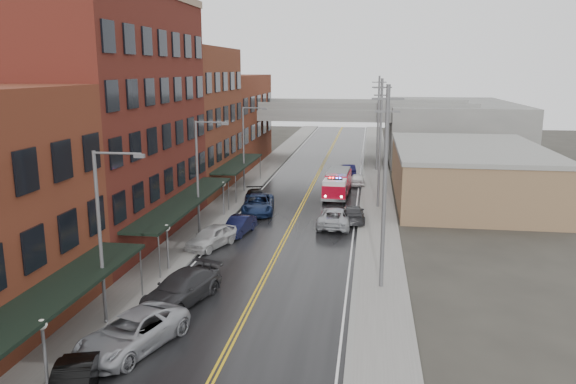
{
  "coord_description": "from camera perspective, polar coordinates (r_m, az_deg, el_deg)",
  "views": [
    {
      "loc": [
        6.29,
        -16.97,
        12.83
      ],
      "look_at": [
        -0.22,
        27.24,
        3.0
      ],
      "focal_mm": 35.0,
      "sensor_mm": 36.0,
      "label": 1
    }
  ],
  "objects": [
    {
      "name": "parked_car_left_7",
      "position": [
        54.24,
        -3.24,
        -0.55
      ],
      "size": [
        3.14,
        5.06,
        1.37
      ],
      "primitive_type": "imported",
      "rotation": [
        0.0,
        0.0,
        0.28
      ],
      "color": "black",
      "rests_on": "ground"
    },
    {
      "name": "awning_0",
      "position": [
        26.95,
        -23.5,
        -10.1
      ],
      "size": [
        2.6,
        16.0,
        3.09
      ],
      "color": "black",
      "rests_on": "ground"
    },
    {
      "name": "sidewalk_left",
      "position": [
        50.53,
        -7.52,
        -2.32
      ],
      "size": [
        3.0,
        160.0,
        0.15
      ],
      "primitive_type": "cube",
      "color": "slate",
      "rests_on": "ground"
    },
    {
      "name": "parked_car_left_3",
      "position": [
        32.34,
        -10.74,
        -9.58
      ],
      "size": [
        3.9,
        6.22,
        1.68
      ],
      "primitive_type": "imported",
      "rotation": [
        0.0,
        0.0,
        -0.29
      ],
      "color": "#29292C",
      "rests_on": "ground"
    },
    {
      "name": "right_far_block",
      "position": [
        88.2,
        16.05,
        6.18
      ],
      "size": [
        18.0,
        30.0,
        8.0
      ],
      "primitive_type": "cube",
      "color": "slate",
      "rests_on": "ground"
    },
    {
      "name": "parked_car_right_2",
      "position": [
        63.59,
        7.06,
        1.29
      ],
      "size": [
        1.8,
        4.01,
        1.34
      ],
      "primitive_type": "imported",
      "rotation": [
        0.0,
        0.0,
        3.2
      ],
      "color": "white",
      "rests_on": "ground"
    },
    {
      "name": "parked_car_left_6",
      "position": [
        51.05,
        -3.07,
        -1.21
      ],
      "size": [
        3.53,
        6.26,
        1.65
      ],
      "primitive_type": "imported",
      "rotation": [
        0.0,
        0.0,
        0.14
      ],
      "color": "#122045",
      "rests_on": "ground"
    },
    {
      "name": "brick_building_far",
      "position": [
        77.78,
        -6.3,
        7.3
      ],
      "size": [
        9.0,
        20.0,
        12.0
      ],
      "primitive_type": "cube",
      "color": "maroon",
      "rests_on": "ground"
    },
    {
      "name": "fire_truck",
      "position": [
        57.32,
        5.04,
        0.89
      ],
      "size": [
        3.17,
        7.35,
        2.65
      ],
      "rotation": [
        0.0,
        0.0,
        -0.04
      ],
      "color": "#A2071B",
      "rests_on": "ground"
    },
    {
      "name": "road",
      "position": [
        49.09,
        0.72,
        -2.73
      ],
      "size": [
        11.0,
        160.0,
        0.02
      ],
      "primitive_type": "cube",
      "color": "black",
      "rests_on": "ground"
    },
    {
      "name": "brick_building_c",
      "position": [
        60.95,
        -10.49,
        7.18
      ],
      "size": [
        9.0,
        15.0,
        15.0
      ],
      "primitive_type": "cube",
      "color": "brown",
      "rests_on": "ground"
    },
    {
      "name": "parked_car_right_3",
      "position": [
        69.47,
        6.12,
        2.28
      ],
      "size": [
        2.17,
        4.42,
        1.39
      ],
      "primitive_type": "imported",
      "rotation": [
        0.0,
        0.0,
        3.31
      ],
      "color": "black",
      "rests_on": "ground"
    },
    {
      "name": "street_lamp_1",
      "position": [
        43.61,
        -8.89,
        2.16
      ],
      "size": [
        2.64,
        0.22,
        9.0
      ],
      "color": "#59595B",
      "rests_on": "ground"
    },
    {
      "name": "street_lamp_2",
      "position": [
        58.89,
        -4.31,
        4.91
      ],
      "size": [
        2.64,
        0.22,
        9.0
      ],
      "color": "#59595B",
      "rests_on": "ground"
    },
    {
      "name": "parked_car_right_1",
      "position": [
        48.33,
        6.58,
        -2.19
      ],
      "size": [
        2.34,
        5.05,
        1.43
      ],
      "primitive_type": "imported",
      "rotation": [
        0.0,
        0.0,
        3.21
      ],
      "color": "#2B2B2E",
      "rests_on": "ground"
    },
    {
      "name": "parked_car_left_4",
      "position": [
        41.58,
        -7.78,
        -4.52
      ],
      "size": [
        3.4,
        5.09,
        1.61
      ],
      "primitive_type": "imported",
      "rotation": [
        0.0,
        0.0,
        -0.35
      ],
      "color": "#B4B4B4",
      "rests_on": "ground"
    },
    {
      "name": "curb_left",
      "position": [
        50.11,
        -5.7,
        -2.4
      ],
      "size": [
        0.3,
        160.0,
        0.15
      ],
      "primitive_type": "cube",
      "color": "gray",
      "rests_on": "ground"
    },
    {
      "name": "globe_lamp_0",
      "position": [
        25.13,
        -23.62,
        -13.45
      ],
      "size": [
        0.44,
        0.44,
        3.12
      ],
      "color": "#59595B",
      "rests_on": "ground"
    },
    {
      "name": "utility_pole_2",
      "position": [
        72.27,
        9.13,
        7.07
      ],
      "size": [
        1.8,
        0.24,
        12.0
      ],
      "color": "#59595B",
      "rests_on": "ground"
    },
    {
      "name": "globe_lamp_2",
      "position": [
        49.78,
        -6.59,
        0.12
      ],
      "size": [
        0.44,
        0.44,
        3.12
      ],
      "color": "#59595B",
      "rests_on": "ground"
    },
    {
      "name": "utility_pole_0",
      "position": [
        32.64,
        9.8,
        0.69
      ],
      "size": [
        1.8,
        0.24,
        12.0
      ],
      "color": "#59595B",
      "rests_on": "ground"
    },
    {
      "name": "curb_right",
      "position": [
        48.67,
        7.33,
        -2.89
      ],
      "size": [
        0.3,
        160.0,
        0.15
      ],
      "primitive_type": "cube",
      "color": "gray",
      "rests_on": "ground"
    },
    {
      "name": "sidewalk_right",
      "position": [
        48.68,
        9.28,
        -2.95
      ],
      "size": [
        3.0,
        160.0,
        0.15
      ],
      "primitive_type": "cube",
      "color": "slate",
      "rests_on": "ground"
    },
    {
      "name": "globe_lamp_1",
      "position": [
        36.86,
        -12.18,
        -4.46
      ],
      "size": [
        0.44,
        0.44,
        3.12
      ],
      "color": "#59595B",
      "rests_on": "ground"
    },
    {
      "name": "overpass",
      "position": [
        79.51,
        3.84,
        7.44
      ],
      "size": [
        40.0,
        10.0,
        7.5
      ],
      "color": "slate",
      "rests_on": "ground"
    },
    {
      "name": "parked_car_left_5",
      "position": [
        44.67,
        -5.02,
        -3.39
      ],
      "size": [
        2.18,
        4.46,
        1.41
      ],
      "primitive_type": "imported",
      "rotation": [
        0.0,
        0.0,
        -0.17
      ],
      "color": "black",
      "rests_on": "ground"
    },
    {
      "name": "parked_car_right_0",
      "position": [
        46.82,
        4.88,
        -2.54
      ],
      "size": [
        2.95,
        5.83,
        1.58
      ],
      "primitive_type": "imported",
      "rotation": [
        0.0,
        0.0,
        3.08
      ],
      "color": "#A6A9AE",
      "rests_on": "ground"
    },
    {
      "name": "awning_1",
      "position": [
        43.41,
        -10.37,
        -0.9
      ],
      "size": [
        2.6,
        18.0,
        3.09
      ],
      "color": "black",
      "rests_on": "ground"
    },
    {
      "name": "parked_car_left_2",
      "position": [
        27.87,
        -15.57,
        -13.58
      ],
      "size": [
        4.49,
        6.55,
        1.66
      ],
      "primitive_type": "imported",
      "rotation": [
        0.0,
        0.0,
        -0.32
      ],
      "color": "#96989D",
      "rests_on": "ground"
    },
    {
      "name": "awning_2",
      "position": [
        59.91,
        -5.05,
        2.9
      ],
      "size": [
        2.6,
        13.0,
        3.09
      ],
      "color": "black",
      "rests_on": "ground"
    },
    {
      "name": "brick_building_b",
      "position": [
        44.67,
        -17.8,
        6.9
      ],
      "size": [
        9.0,
        20.0,
        18.0
      ],
      "primitive_type": "cube",
      "color": "#591917",
      "rests_on": "ground"
    },
    {
      "name": "tan_building",
      "position": [
        58.71,
        17.76,
        1.68
      ],
      "size": [
        14.0,
        22.0,
        5.0
      ],
      "primitive_type": "cube",
      "color": "#8F6B4D",
      "rests_on": "ground"
    },
    {
      "name": "utility_pole_1",
      "position": [
        52.38,
        9.34,
        5.09
      ],
      "size": [
        1.8,
        0.24,
        12.0
      ],
      "color": "#59595B",
      "rests_on": "ground"
    },
    {
      "name": "street_lamp_0",
      "position": [
        29.1,
        -18.19,
        -3.46
      ],
      "size": [
        2.64,
        0.22,
        9.0
      ],
      "color": "#59595B",
      "rests_on": "ground"
    }
  ]
}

